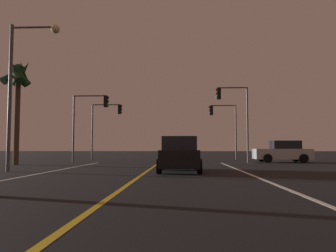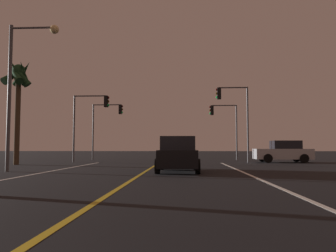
{
  "view_description": "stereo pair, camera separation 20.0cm",
  "coord_description": "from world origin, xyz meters",
  "px_view_note": "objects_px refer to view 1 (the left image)",
  "views": [
    {
      "loc": [
        1.71,
        0.49,
        1.2
      ],
      "look_at": [
        0.71,
        24.86,
        2.75
      ],
      "focal_mm": 35.43,
      "sensor_mm": 36.0,
      "label": 1
    },
    {
      "loc": [
        1.91,
        0.49,
        1.2
      ],
      "look_at": [
        0.71,
        24.86,
        2.75
      ],
      "focal_mm": 35.43,
      "sensor_mm": 36.0,
      "label": 2
    }
  ],
  "objects_px": {
    "car_lead_same_lane": "(179,155)",
    "traffic_light_near_right": "(233,107)",
    "car_crossing_side": "(283,152)",
    "traffic_light_near_left": "(91,112)",
    "palm_tree_left_mid": "(18,80)",
    "traffic_light_far_right": "(223,119)",
    "traffic_light_far_left": "(107,118)",
    "street_lamp_left_mid": "(23,76)"
  },
  "relations": [
    {
      "from": "car_lead_same_lane",
      "to": "traffic_light_far_left",
      "type": "xyz_separation_m",
      "value": [
        -7.04,
        15.11,
        3.12
      ]
    },
    {
      "from": "car_lead_same_lane",
      "to": "palm_tree_left_mid",
      "type": "relative_size",
      "value": 0.58
    },
    {
      "from": "car_lead_same_lane",
      "to": "traffic_light_near_right",
      "type": "height_order",
      "value": "traffic_light_near_right"
    },
    {
      "from": "car_lead_same_lane",
      "to": "traffic_light_far_right",
      "type": "height_order",
      "value": "traffic_light_far_right"
    },
    {
      "from": "traffic_light_near_right",
      "to": "car_lead_same_lane",
      "type": "bearing_deg",
      "value": 66.82
    },
    {
      "from": "car_crossing_side",
      "to": "palm_tree_left_mid",
      "type": "height_order",
      "value": "palm_tree_left_mid"
    },
    {
      "from": "palm_tree_left_mid",
      "to": "traffic_light_near_left",
      "type": "bearing_deg",
      "value": 42.66
    },
    {
      "from": "street_lamp_left_mid",
      "to": "palm_tree_left_mid",
      "type": "distance_m",
      "value": 7.16
    },
    {
      "from": "street_lamp_left_mid",
      "to": "car_crossing_side",
      "type": "bearing_deg",
      "value": 33.84
    },
    {
      "from": "car_crossing_side",
      "to": "palm_tree_left_mid",
      "type": "distance_m",
      "value": 20.29
    },
    {
      "from": "car_crossing_side",
      "to": "street_lamp_left_mid",
      "type": "relative_size",
      "value": 0.59
    },
    {
      "from": "car_crossing_side",
      "to": "street_lamp_left_mid",
      "type": "xyz_separation_m",
      "value": [
        -15.78,
        -10.58,
        3.9
      ]
    },
    {
      "from": "traffic_light_far_right",
      "to": "car_lead_same_lane",
      "type": "bearing_deg",
      "value": 75.18
    },
    {
      "from": "traffic_light_near_right",
      "to": "traffic_light_far_right",
      "type": "relative_size",
      "value": 1.14
    },
    {
      "from": "traffic_light_near_left",
      "to": "palm_tree_left_mid",
      "type": "distance_m",
      "value": 5.81
    },
    {
      "from": "car_lead_same_lane",
      "to": "traffic_light_near_left",
      "type": "bearing_deg",
      "value": 36.38
    },
    {
      "from": "traffic_light_near_right",
      "to": "palm_tree_left_mid",
      "type": "distance_m",
      "value": 15.75
    },
    {
      "from": "street_lamp_left_mid",
      "to": "palm_tree_left_mid",
      "type": "height_order",
      "value": "palm_tree_left_mid"
    },
    {
      "from": "car_crossing_side",
      "to": "traffic_light_near_left",
      "type": "height_order",
      "value": "traffic_light_near_left"
    },
    {
      "from": "traffic_light_far_left",
      "to": "street_lamp_left_mid",
      "type": "bearing_deg",
      "value": -92.55
    },
    {
      "from": "traffic_light_near_left",
      "to": "car_lead_same_lane",
      "type": "bearing_deg",
      "value": -53.62
    },
    {
      "from": "car_crossing_side",
      "to": "palm_tree_left_mid",
      "type": "bearing_deg",
      "value": 12.84
    },
    {
      "from": "car_crossing_side",
      "to": "traffic_light_near_right",
      "type": "height_order",
      "value": "traffic_light_near_right"
    },
    {
      "from": "traffic_light_far_left",
      "to": "street_lamp_left_mid",
      "type": "height_order",
      "value": "street_lamp_left_mid"
    },
    {
      "from": "street_lamp_left_mid",
      "to": "palm_tree_left_mid",
      "type": "relative_size",
      "value": 0.99
    },
    {
      "from": "traffic_light_far_left",
      "to": "traffic_light_far_right",
      "type": "bearing_deg",
      "value": 0.0
    },
    {
      "from": "street_lamp_left_mid",
      "to": "traffic_light_far_left",
      "type": "bearing_deg",
      "value": 87.45
    },
    {
      "from": "car_crossing_side",
      "to": "traffic_light_far_left",
      "type": "height_order",
      "value": "traffic_light_far_left"
    },
    {
      "from": "traffic_light_near_left",
      "to": "traffic_light_far_left",
      "type": "height_order",
      "value": "traffic_light_near_left"
    },
    {
      "from": "car_lead_same_lane",
      "to": "palm_tree_left_mid",
      "type": "xyz_separation_m",
      "value": [
        -11.12,
        5.88,
        4.99
      ]
    },
    {
      "from": "traffic_light_far_right",
      "to": "palm_tree_left_mid",
      "type": "distance_m",
      "value": 17.82
    },
    {
      "from": "car_lead_same_lane",
      "to": "traffic_light_far_left",
      "type": "distance_m",
      "value": 16.95
    },
    {
      "from": "traffic_light_far_right",
      "to": "traffic_light_near_left",
      "type": "bearing_deg",
      "value": 26.41
    },
    {
      "from": "traffic_light_near_left",
      "to": "traffic_light_far_right",
      "type": "xyz_separation_m",
      "value": [
        11.07,
        5.5,
        -0.11
      ]
    },
    {
      "from": "car_crossing_side",
      "to": "traffic_light_near_right",
      "type": "bearing_deg",
      "value": 9.3
    },
    {
      "from": "car_crossing_side",
      "to": "traffic_light_near_right",
      "type": "relative_size",
      "value": 0.73
    },
    {
      "from": "car_lead_same_lane",
      "to": "traffic_light_far_left",
      "type": "relative_size",
      "value": 0.81
    },
    {
      "from": "car_lead_same_lane",
      "to": "traffic_light_far_right",
      "type": "bearing_deg",
      "value": -14.82
    },
    {
      "from": "palm_tree_left_mid",
      "to": "street_lamp_left_mid",
      "type": "bearing_deg",
      "value": -61.34
    },
    {
      "from": "car_crossing_side",
      "to": "car_lead_same_lane",
      "type": "bearing_deg",
      "value": 51.84
    },
    {
      "from": "palm_tree_left_mid",
      "to": "traffic_light_near_right",
      "type": "bearing_deg",
      "value": 13.74
    },
    {
      "from": "traffic_light_far_left",
      "to": "palm_tree_left_mid",
      "type": "height_order",
      "value": "palm_tree_left_mid"
    }
  ]
}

